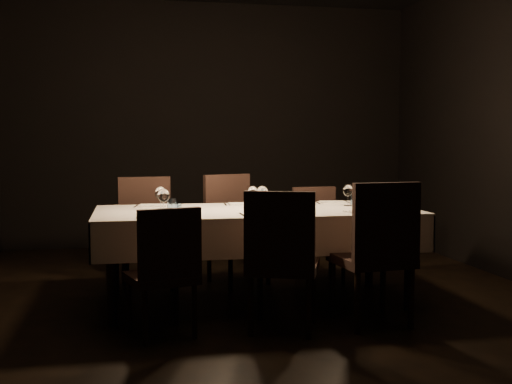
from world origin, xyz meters
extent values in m
cube|color=black|center=(0.00, 0.00, -0.01)|extent=(5.00, 6.00, 0.01)
cube|color=black|center=(0.00, 3.00, 1.50)|extent=(5.00, 0.01, 3.00)
cube|color=black|center=(0.00, -3.00, 1.50)|extent=(5.00, 0.01, 3.00)
cube|color=black|center=(0.00, 0.00, 0.73)|extent=(2.40, 1.00, 0.04)
cylinder|color=black|center=(-1.12, -0.42, 0.35)|extent=(0.07, 0.07, 0.71)
cylinder|color=black|center=(-1.12, 0.42, 0.35)|extent=(0.07, 0.07, 0.71)
cylinder|color=black|center=(1.12, -0.42, 0.35)|extent=(0.07, 0.07, 0.71)
cylinder|color=black|center=(1.12, 0.42, 0.35)|extent=(0.07, 0.07, 0.71)
cube|color=silver|center=(0.00, 0.00, 0.76)|extent=(2.52, 1.12, 0.01)
cube|color=silver|center=(0.00, 0.55, 0.61)|extent=(2.52, 0.01, 0.28)
cube|color=silver|center=(0.00, -0.55, 0.61)|extent=(2.52, 0.01, 0.28)
cube|color=silver|center=(1.25, 0.00, 0.61)|extent=(0.01, 1.12, 0.28)
cube|color=silver|center=(-1.25, 0.00, 0.61)|extent=(0.01, 1.12, 0.28)
cylinder|color=black|center=(-0.67, -0.50, 0.18)|extent=(0.04, 0.04, 0.36)
cylinder|color=black|center=(-0.57, -0.83, 0.18)|extent=(0.04, 0.04, 0.36)
cylinder|color=black|center=(-1.00, -0.60, 0.18)|extent=(0.04, 0.04, 0.36)
cylinder|color=black|center=(-0.90, -0.93, 0.18)|extent=(0.04, 0.04, 0.36)
cube|color=black|center=(-0.79, -0.72, 0.39)|extent=(0.52, 0.52, 0.05)
cube|color=black|center=(-0.73, -0.89, 0.65)|extent=(0.42, 0.17, 0.46)
cube|color=silver|center=(-0.79, -0.38, 0.77)|extent=(0.24, 0.16, 0.02)
cube|color=silver|center=(-0.93, -0.38, 0.77)|extent=(0.03, 0.20, 0.01)
cube|color=silver|center=(-0.64, -0.38, 0.77)|extent=(0.03, 0.20, 0.01)
cylinder|color=silver|center=(-0.64, -0.20, 0.80)|extent=(0.07, 0.07, 0.08)
cylinder|color=white|center=(-0.73, -0.12, 0.76)|extent=(0.07, 0.07, 0.00)
cylinder|color=white|center=(-0.73, -0.12, 0.81)|extent=(0.01, 0.01, 0.09)
ellipsoid|color=white|center=(-0.73, -0.12, 0.90)|extent=(0.09, 0.09, 0.10)
cylinder|color=black|center=(0.30, -0.62, 0.20)|extent=(0.04, 0.04, 0.41)
cylinder|color=black|center=(0.16, -0.98, 0.20)|extent=(0.04, 0.04, 0.41)
cylinder|color=black|center=(-0.06, -0.48, 0.20)|extent=(0.04, 0.04, 0.41)
cylinder|color=black|center=(-0.20, -0.85, 0.20)|extent=(0.04, 0.04, 0.41)
cube|color=black|center=(0.05, -0.73, 0.44)|extent=(0.60, 0.60, 0.06)
cube|color=black|center=(-0.02, -0.92, 0.72)|extent=(0.46, 0.21, 0.51)
cube|color=silver|center=(-0.03, -0.38, 0.77)|extent=(0.24, 0.16, 0.02)
cube|color=silver|center=(-0.18, -0.38, 0.77)|extent=(0.02, 0.22, 0.01)
cube|color=silver|center=(0.12, -0.38, 0.77)|extent=(0.01, 0.22, 0.01)
cylinder|color=silver|center=(0.12, -0.20, 0.80)|extent=(0.08, 0.08, 0.08)
cylinder|color=white|center=(0.03, -0.12, 0.76)|extent=(0.07, 0.07, 0.00)
cylinder|color=white|center=(0.03, -0.12, 0.81)|extent=(0.01, 0.01, 0.09)
ellipsoid|color=white|center=(0.03, -0.12, 0.90)|extent=(0.09, 0.09, 0.11)
cylinder|color=black|center=(0.88, -0.48, 0.21)|extent=(0.04, 0.04, 0.43)
cylinder|color=black|center=(0.93, -0.89, 0.21)|extent=(0.04, 0.04, 0.43)
cylinder|color=black|center=(0.47, -0.52, 0.21)|extent=(0.04, 0.04, 0.43)
cylinder|color=black|center=(0.52, -0.93, 0.21)|extent=(0.04, 0.04, 0.43)
cube|color=black|center=(0.70, -0.71, 0.46)|extent=(0.54, 0.54, 0.06)
cube|color=black|center=(0.72, -0.92, 0.76)|extent=(0.49, 0.10, 0.53)
cube|color=silver|center=(0.77, -0.38, 0.77)|extent=(0.22, 0.15, 0.02)
cube|color=silver|center=(0.64, -0.38, 0.76)|extent=(0.04, 0.19, 0.01)
cube|color=silver|center=(0.91, -0.38, 0.76)|extent=(0.03, 0.19, 0.01)
cylinder|color=silver|center=(0.91, -0.20, 0.80)|extent=(0.07, 0.07, 0.08)
cylinder|color=white|center=(0.82, -0.12, 0.76)|extent=(0.07, 0.07, 0.00)
cylinder|color=white|center=(0.82, -0.12, 0.81)|extent=(0.01, 0.01, 0.08)
ellipsoid|color=white|center=(0.82, -0.12, 0.89)|extent=(0.08, 0.08, 0.10)
cylinder|color=black|center=(-1.02, 0.50, 0.20)|extent=(0.04, 0.04, 0.41)
cylinder|color=black|center=(-1.05, 0.89, 0.20)|extent=(0.04, 0.04, 0.41)
cylinder|color=black|center=(-0.63, 0.53, 0.20)|extent=(0.04, 0.04, 0.41)
cylinder|color=black|center=(-0.66, 0.92, 0.20)|extent=(0.04, 0.04, 0.41)
cube|color=black|center=(-0.84, 0.71, 0.44)|extent=(0.50, 0.50, 0.06)
cube|color=black|center=(-0.86, 0.92, 0.72)|extent=(0.47, 0.09, 0.51)
cube|color=silver|center=(-0.80, 0.38, 0.77)|extent=(0.24, 0.17, 0.02)
cube|color=silver|center=(-0.94, 0.38, 0.77)|extent=(0.04, 0.20, 0.01)
cube|color=silver|center=(-0.65, 0.38, 0.77)|extent=(0.04, 0.20, 0.01)
cylinder|color=silver|center=(-0.65, 0.20, 0.80)|extent=(0.07, 0.07, 0.08)
cylinder|color=white|center=(-0.75, 0.12, 0.76)|extent=(0.07, 0.07, 0.00)
cylinder|color=white|center=(-0.75, 0.12, 0.81)|extent=(0.01, 0.01, 0.09)
ellipsoid|color=white|center=(-0.75, 0.12, 0.89)|extent=(0.09, 0.09, 0.10)
cylinder|color=black|center=(-0.13, 0.50, 0.21)|extent=(0.04, 0.04, 0.41)
cylinder|color=black|center=(-0.28, 0.87, 0.21)|extent=(0.04, 0.04, 0.41)
cylinder|color=black|center=(0.24, 0.64, 0.21)|extent=(0.04, 0.04, 0.41)
cylinder|color=black|center=(0.09, 1.01, 0.21)|extent=(0.04, 0.04, 0.41)
cube|color=black|center=(-0.02, 0.75, 0.44)|extent=(0.62, 0.62, 0.06)
cube|color=black|center=(-0.09, 0.95, 0.73)|extent=(0.46, 0.22, 0.52)
cube|color=silver|center=(-0.05, 0.38, 0.77)|extent=(0.22, 0.15, 0.02)
cube|color=silver|center=(-0.19, 0.38, 0.76)|extent=(0.03, 0.20, 0.01)
cube|color=silver|center=(0.08, 0.38, 0.76)|extent=(0.03, 0.20, 0.01)
cylinder|color=silver|center=(0.08, 0.20, 0.80)|extent=(0.07, 0.07, 0.08)
cylinder|color=white|center=(-0.01, 0.12, 0.76)|extent=(0.07, 0.07, 0.00)
cylinder|color=white|center=(-0.01, 0.12, 0.81)|extent=(0.01, 0.01, 0.08)
ellipsoid|color=white|center=(-0.01, 0.12, 0.89)|extent=(0.09, 0.09, 0.10)
cylinder|color=black|center=(0.57, 0.50, 0.18)|extent=(0.04, 0.04, 0.36)
cylinder|color=black|center=(0.56, 0.84, 0.18)|extent=(0.04, 0.04, 0.36)
cylinder|color=black|center=(0.91, 0.52, 0.18)|extent=(0.04, 0.04, 0.36)
cylinder|color=black|center=(0.89, 0.86, 0.18)|extent=(0.04, 0.04, 0.36)
cube|color=black|center=(0.73, 0.68, 0.39)|extent=(0.44, 0.44, 0.05)
cube|color=black|center=(0.73, 0.86, 0.64)|extent=(0.42, 0.07, 0.45)
cube|color=silver|center=(0.76, 0.38, 0.77)|extent=(0.23, 0.16, 0.02)
cube|color=silver|center=(0.62, 0.38, 0.76)|extent=(0.04, 0.20, 0.01)
cube|color=silver|center=(0.90, 0.38, 0.76)|extent=(0.04, 0.20, 0.01)
cylinder|color=silver|center=(0.90, 0.20, 0.80)|extent=(0.07, 0.07, 0.08)
cylinder|color=white|center=(0.81, 0.12, 0.76)|extent=(0.07, 0.07, 0.00)
cylinder|color=white|center=(0.81, 0.12, 0.81)|extent=(0.01, 0.01, 0.08)
ellipsoid|color=white|center=(0.81, 0.12, 0.89)|extent=(0.09, 0.09, 0.10)
camera|label=1|loc=(-0.96, -4.98, 1.31)|focal=45.00mm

